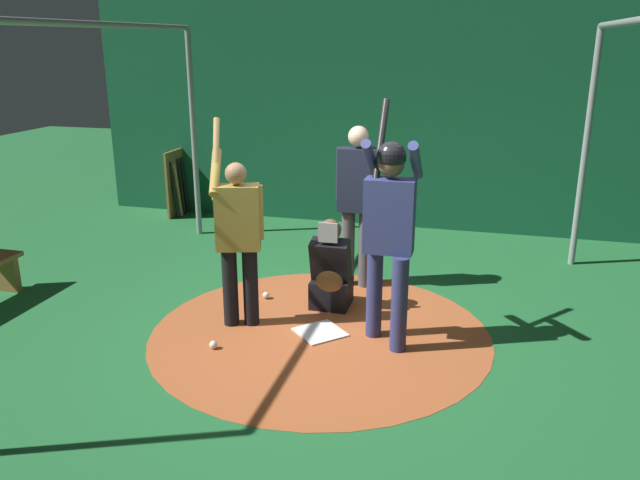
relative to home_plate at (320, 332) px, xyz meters
name	(u,v)px	position (x,y,z in m)	size (l,w,h in m)	color
ground_plane	(320,333)	(0.00, 0.00, -0.01)	(25.25, 25.25, 0.00)	#216633
dirt_circle	(320,333)	(0.00, 0.00, -0.01)	(3.29, 3.29, 0.01)	#AD562D
home_plate	(320,332)	(0.00, 0.00, 0.00)	(0.42, 0.42, 0.01)	white
batter	(389,223)	(0.02, 0.64, 1.15)	(0.68, 0.49, 2.21)	navy
catcher	(331,273)	(-0.64, -0.05, 0.37)	(0.58, 0.40, 0.98)	black
umpire	(357,198)	(-1.34, 0.08, 1.03)	(0.23, 0.49, 1.84)	#4C4C51
visitor	(238,233)	(-0.01, -0.82, 0.94)	(0.54, 0.58, 2.01)	black
back_wall	(390,98)	(-3.99, 0.00, 1.89)	(0.22, 9.25, 3.78)	#145133
cage_frame	(320,121)	(0.00, 0.00, 2.03)	(5.60, 5.23, 2.91)	gray
bat_rack	(180,183)	(-3.74, -3.35, 0.48)	(0.82, 0.21, 1.05)	olive
baseball_0	(266,295)	(-0.67, -0.79, 0.03)	(0.07, 0.07, 0.07)	white
baseball_1	(213,345)	(0.57, -0.86, 0.03)	(0.07, 0.07, 0.07)	white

